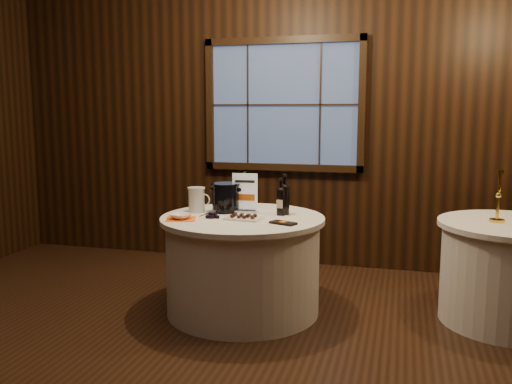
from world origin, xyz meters
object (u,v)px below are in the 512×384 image
(ice_bucket, at_px, (226,197))
(cracker_bowl, at_px, (181,216))
(port_bottle_right, at_px, (285,197))
(sign_stand, at_px, (245,199))
(brass_candlestick, at_px, (498,203))
(chocolate_box, at_px, (283,223))
(side_table, at_px, (510,273))
(main_table, at_px, (243,264))
(port_bottle_left, at_px, (281,199))
(grape_bunch, at_px, (212,216))
(glass_pitcher, at_px, (197,200))
(chocolate_plate, at_px, (244,217))

(ice_bucket, xyz_separation_m, cracker_bowl, (-0.24, -0.37, -0.10))
(port_bottle_right, distance_m, ice_bucket, 0.48)
(sign_stand, distance_m, cracker_bowl, 0.57)
(cracker_bowl, distance_m, brass_candlestick, 2.37)
(ice_bucket, bearing_deg, sign_stand, 11.18)
(cracker_bowl, bearing_deg, chocolate_box, 2.12)
(side_table, xyz_separation_m, sign_stand, (-2.03, -0.13, 0.49))
(port_bottle_right, distance_m, cracker_bowl, 0.83)
(main_table, distance_m, port_bottle_left, 0.60)
(port_bottle_right, xyz_separation_m, grape_bunch, (-0.50, -0.30, -0.12))
(port_bottle_left, height_order, chocolate_box, port_bottle_left)
(main_table, height_order, cracker_bowl, cracker_bowl)
(port_bottle_right, height_order, ice_bucket, port_bottle_right)
(chocolate_box, relative_size, brass_candlestick, 0.48)
(chocolate_box, bearing_deg, grape_bunch, -165.61)
(side_table, relative_size, grape_bunch, 6.06)
(port_bottle_right, relative_size, glass_pitcher, 1.57)
(cracker_bowl, bearing_deg, ice_bucket, 56.99)
(ice_bucket, bearing_deg, port_bottle_left, -1.01)
(chocolate_plate, xyz_separation_m, chocolate_box, (0.33, -0.09, -0.01))
(chocolate_plate, xyz_separation_m, cracker_bowl, (-0.47, -0.12, 0.01))
(chocolate_box, bearing_deg, ice_bucket, 170.13)
(chocolate_plate, xyz_separation_m, glass_pitcher, (-0.45, 0.18, 0.09))
(sign_stand, relative_size, ice_bucket, 1.39)
(ice_bucket, xyz_separation_m, chocolate_plate, (0.23, -0.25, -0.11))
(sign_stand, xyz_separation_m, port_bottle_left, (0.31, -0.04, 0.01))
(chocolate_plate, bearing_deg, brass_candlestick, 12.28)
(ice_bucket, distance_m, brass_candlestick, 2.07)
(glass_pitcher, bearing_deg, chocolate_box, -17.93)
(chocolate_box, height_order, brass_candlestick, brass_candlestick)
(chocolate_box, xyz_separation_m, glass_pitcher, (-0.78, 0.27, 0.10))
(port_bottle_right, height_order, chocolate_box, port_bottle_right)
(side_table, relative_size, cracker_bowl, 6.67)
(port_bottle_right, bearing_deg, cracker_bowl, -132.30)
(sign_stand, distance_m, grape_bunch, 0.36)
(ice_bucket, relative_size, chocolate_plate, 0.83)
(side_table, height_order, port_bottle_right, port_bottle_right)
(ice_bucket, bearing_deg, chocolate_plate, -47.26)
(port_bottle_right, xyz_separation_m, chocolate_box, (0.07, -0.37, -0.13))
(glass_pitcher, bearing_deg, brass_candlestick, 6.87)
(ice_bucket, relative_size, glass_pitcher, 1.17)
(brass_candlestick, bearing_deg, port_bottle_right, -175.69)
(sign_stand, xyz_separation_m, port_bottle_right, (0.33, 0.00, 0.03))
(port_bottle_left, distance_m, ice_bucket, 0.46)
(ice_bucket, xyz_separation_m, brass_candlestick, (2.07, 0.15, 0.02))
(side_table, bearing_deg, main_table, -171.47)
(grape_bunch, bearing_deg, port_bottle_left, 28.11)
(port_bottle_left, height_order, ice_bucket, port_bottle_left)
(side_table, relative_size, glass_pitcher, 5.29)
(main_table, xyz_separation_m, ice_bucket, (-0.19, 0.14, 0.51))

